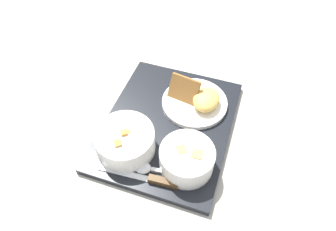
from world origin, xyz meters
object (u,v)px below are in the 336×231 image
at_px(plate_main, 197,100).
at_px(spoon, 154,170).
at_px(bowl_salad, 125,140).
at_px(knife, 154,180).
at_px(bowl_soup, 187,158).

xyz_separation_m(plate_main, spoon, (-0.23, 0.04, -0.01)).
distance_m(bowl_salad, spoon, 0.10).
bearing_deg(plate_main, spoon, 171.22).
relative_size(plate_main, knife, 0.92).
height_order(bowl_salad, bowl_soup, bowl_salad).
bearing_deg(knife, bowl_salad, -36.70).
bearing_deg(spoon, bowl_soup, -157.67).
height_order(bowl_soup, knife, bowl_soup).
distance_m(plate_main, spoon, 0.24).
bearing_deg(knife, plate_main, -100.61).
xyz_separation_m(bowl_salad, plate_main, (0.20, -0.12, -0.02)).
distance_m(bowl_soup, plate_main, 0.20).
relative_size(bowl_soup, plate_main, 0.71).
bearing_deg(bowl_salad, bowl_soup, -88.66).
distance_m(bowl_soup, knife, 0.09).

